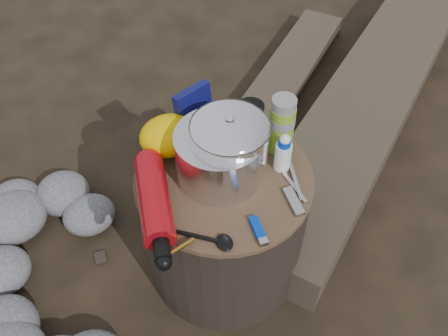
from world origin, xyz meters
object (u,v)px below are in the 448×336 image
object	(u,v)px
stump	(224,224)
log_main	(372,96)
travel_mug	(250,121)
thermos	(282,125)
fuel_bottle	(154,200)
camping_pot	(229,146)

from	to	relation	value
stump	log_main	bearing A→B (deg)	30.30
log_main	travel_mug	world-z (taller)	travel_mug
stump	thermos	bearing A→B (deg)	15.47
log_main	fuel_bottle	size ratio (longest dim) A/B	6.02
thermos	log_main	bearing A→B (deg)	33.81
camping_pot	travel_mug	size ratio (longest dim) A/B	1.84
log_main	travel_mug	size ratio (longest dim) A/B	18.34
log_main	camping_pot	distance (m)	1.07
fuel_bottle	log_main	bearing A→B (deg)	34.97
stump	travel_mug	bearing A→B (deg)	45.67
stump	camping_pot	distance (m)	0.32
log_main	thermos	bearing A→B (deg)	-96.18
stump	fuel_bottle	distance (m)	0.33
log_main	travel_mug	bearing A→B (deg)	-103.02
log_main	thermos	xyz separation A→B (m)	(-0.67, -0.45, 0.45)
camping_pot	travel_mug	bearing A→B (deg)	47.43
stump	thermos	size ratio (longest dim) A/B	2.77
stump	camping_pot	bearing A→B (deg)	33.89
log_main	fuel_bottle	distance (m)	1.25
thermos	fuel_bottle	bearing A→B (deg)	-166.19
log_main	fuel_bottle	bearing A→B (deg)	-102.77
fuel_bottle	travel_mug	distance (m)	0.37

